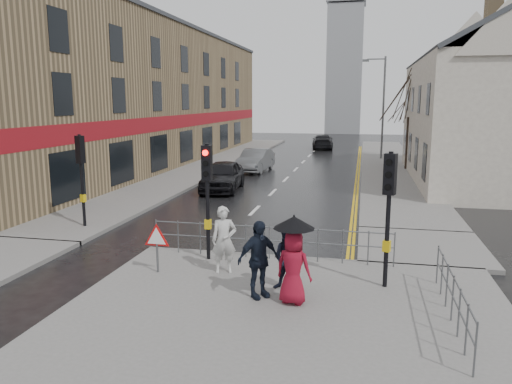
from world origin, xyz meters
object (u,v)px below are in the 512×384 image
at_px(pedestrian_b, 289,259).
at_px(car_mid, 255,160).
at_px(pedestrian_a, 224,240).
at_px(car_parked, 223,176).
at_px(pedestrian_d, 258,259).
at_px(pedestrian_with_umbrella, 294,256).

xyz_separation_m(pedestrian_b, car_mid, (-5.42, 21.24, -0.17)).
relative_size(pedestrian_a, pedestrian_b, 1.15).
height_order(pedestrian_a, car_parked, pedestrian_a).
xyz_separation_m(pedestrian_d, car_mid, (-4.78, 21.82, -0.31)).
bearing_deg(pedestrian_with_umbrella, pedestrian_a, 141.33).
xyz_separation_m(pedestrian_b, pedestrian_d, (-0.63, -0.58, 0.14)).
bearing_deg(car_mid, pedestrian_b, -71.76).
height_order(pedestrian_a, car_mid, pedestrian_a).
bearing_deg(pedestrian_with_umbrella, car_parked, 111.82).
bearing_deg(pedestrian_b, car_parked, 118.04).
distance_m(pedestrian_d, car_mid, 22.34).
bearing_deg(pedestrian_b, pedestrian_with_umbrella, -67.92).
relative_size(pedestrian_a, car_mid, 0.40).
xyz_separation_m(pedestrian_a, pedestrian_b, (1.90, -0.93, -0.12)).
distance_m(pedestrian_b, car_mid, 21.92).
bearing_deg(pedestrian_d, car_mid, 58.77).
bearing_deg(pedestrian_a, car_parked, 87.43).
bearing_deg(pedestrian_a, pedestrian_with_umbrella, -57.32).
distance_m(pedestrian_d, car_parked, 15.17).
xyz_separation_m(pedestrian_with_umbrella, car_mid, (-5.64, 22.00, -0.50)).
bearing_deg(pedestrian_with_umbrella, car_mid, 104.38).
bearing_deg(car_mid, pedestrian_with_umbrella, -71.69).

